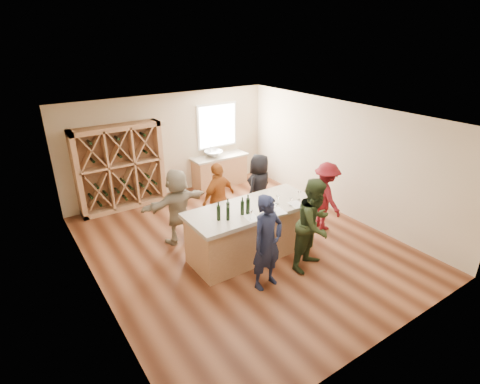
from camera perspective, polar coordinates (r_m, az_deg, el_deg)
floor at (r=8.33m, az=0.20°, el=-8.21°), size 6.00×7.00×0.10m
ceiling at (r=7.24m, az=0.24°, el=11.72°), size 6.00×7.00×0.10m
wall_back at (r=10.63m, az=-10.72°, el=7.09°), size 6.00×0.10×2.80m
wall_front at (r=5.46m, az=22.13°, el=-10.86°), size 6.00×0.10×2.80m
wall_left at (r=6.61m, az=-22.26°, el=-4.69°), size 0.10×7.00×2.80m
wall_right at (r=9.62m, az=15.46°, el=4.91°), size 0.10×7.00×2.80m
window_frame at (r=11.12m, az=-3.54°, el=10.05°), size 1.30×0.06×1.30m
window_pane at (r=11.10m, az=-3.44°, el=10.02°), size 1.18×0.01×1.18m
wine_rack at (r=9.99m, az=-17.79°, el=3.49°), size 2.20×0.45×2.20m
back_counter_base at (r=11.24m, az=-3.10°, el=3.16°), size 1.60×0.58×0.86m
back_counter_top at (r=11.09m, az=-3.15°, el=5.39°), size 1.70×0.62×0.06m
sink at (r=10.95m, az=-4.07°, el=5.82°), size 0.54×0.54×0.19m
faucet at (r=11.08m, az=-4.55°, el=6.33°), size 0.02×0.02×0.30m
tasting_counter_base at (r=7.75m, az=1.84°, el=-6.12°), size 2.60×1.00×1.00m
tasting_counter_top at (r=7.50m, az=1.89°, el=-2.52°), size 2.72×1.12×0.08m
wine_bottle_a at (r=6.91m, az=-3.29°, el=-3.22°), size 0.07×0.07×0.29m
wine_bottle_b at (r=6.91m, az=-1.85°, el=-3.28°), size 0.08×0.08×0.27m
wine_bottle_c at (r=7.07m, az=-1.84°, el=-2.61°), size 0.08×0.08×0.27m
wine_bottle_d at (r=7.10m, az=0.36°, el=-2.44°), size 0.08×0.08×0.28m
wine_bottle_e at (r=7.13m, az=1.22°, el=-2.17°), size 0.10×0.10×0.32m
wine_glass_a at (r=6.95m, az=1.67°, el=-3.50°), size 0.08×0.08×0.19m
wine_glass_b at (r=7.27m, az=5.31°, el=-2.39°), size 0.07×0.07×0.17m
wine_glass_c at (r=7.54m, az=7.77°, el=-1.55°), size 0.08×0.08×0.16m
wine_glass_d at (r=7.58m, az=5.78°, el=-1.22°), size 0.08×0.08×0.19m
wine_glass_e at (r=7.83m, az=9.01°, el=-0.54°), size 0.09×0.09×0.19m
tasting_menu_a at (r=7.04m, az=1.80°, el=-3.95°), size 0.26×0.33×0.00m
tasting_menu_b at (r=7.33m, az=5.80°, el=-2.92°), size 0.29×0.36×0.00m
tasting_menu_c at (r=7.65m, az=8.56°, el=-1.89°), size 0.30×0.37×0.00m
person_near_left at (r=6.64m, az=4.18°, el=-7.69°), size 0.70×0.55×1.79m
person_near_right at (r=7.28m, az=11.24°, el=-4.87°), size 1.00×0.72×1.85m
person_server at (r=8.82m, az=12.91°, el=-0.64°), size 0.71×1.13×1.62m
person_far_mid at (r=8.43m, az=-3.28°, el=-0.97°), size 1.09×0.76×1.68m
person_far_right at (r=9.01m, az=2.93°, el=0.65°), size 0.95×0.78×1.67m
person_far_left at (r=8.17m, az=-9.47°, el=-2.13°), size 1.61×0.71×1.68m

